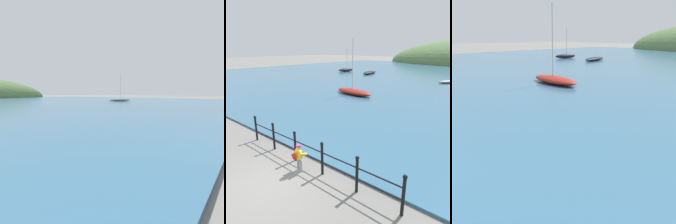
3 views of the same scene
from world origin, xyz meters
The scene contains 3 objects.
boat_far_left centered at (-19.59, 27.69, 0.41)m, with size 1.56×3.32×4.13m.
boat_twin_mast centered at (-6.28, 12.64, 0.36)m, with size 4.21×1.91×4.95m.
boat_nearest_quay centered at (-14.46, 27.60, 0.31)m, with size 2.03×4.60×0.42m.
Camera 3 is at (5.98, 0.78, 3.12)m, focal length 42.00 mm.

